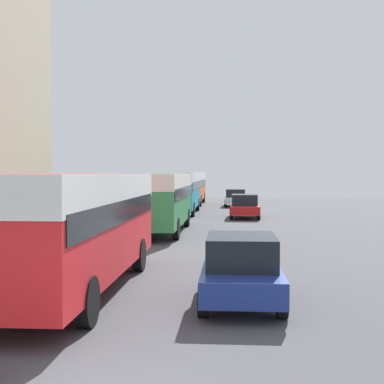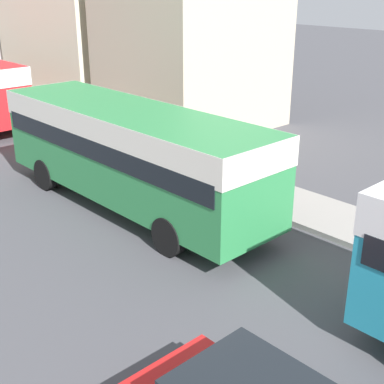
% 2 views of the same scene
% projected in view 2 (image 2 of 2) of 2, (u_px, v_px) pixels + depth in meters
% --- Properties ---
extents(building_midblock, '(5.29, 8.13, 9.44)m').
position_uv_depth(building_midblock, '(78.00, 11.00, 28.17)').
color(building_midblock, beige).
rests_on(building_midblock, ground_plane).
extents(bus_following, '(2.62, 9.75, 2.95)m').
position_uv_depth(bus_following, '(130.00, 144.00, 15.22)').
color(bus_following, '#2D8447').
rests_on(bus_following, ground_plane).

